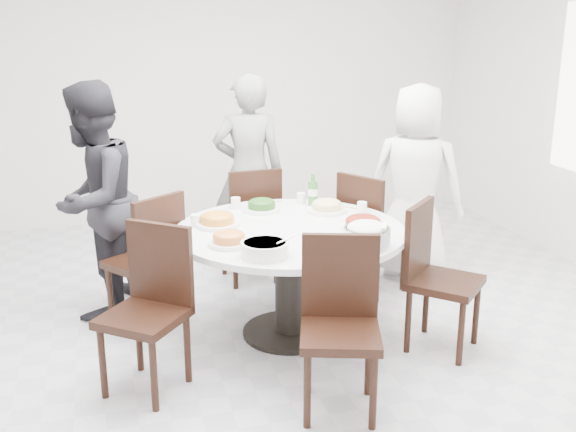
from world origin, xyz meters
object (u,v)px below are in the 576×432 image
object	(u,v)px
diner_middle	(249,172)
soup_bowl	(265,249)
chair_s	(340,331)
diner_left	(93,201)
chair_n	(249,223)
rice_bowl	(367,238)
chair_sw	(143,313)
beverage_bottle	(313,190)
chair_ne	(374,232)
dining_table	(290,282)
chair_nw	(143,260)
chair_se	(445,279)
diner_right	(415,182)

from	to	relation	value
diner_middle	soup_bowl	bearing A→B (deg)	88.75
chair_s	diner_left	size ratio (longest dim) A/B	0.57
chair_n	diner_left	xyz separation A→B (m)	(-1.18, -0.33, 0.36)
rice_bowl	soup_bowl	bearing A→B (deg)	179.08
diner_left	rice_bowl	bearing A→B (deg)	78.24
chair_sw	diner_left	distance (m)	1.28
chair_n	beverage_bottle	bearing A→B (deg)	116.54
chair_ne	diner_middle	xyz separation A→B (m)	(-0.80, 0.85, 0.34)
dining_table	chair_nw	world-z (taller)	chair_nw
chair_se	beverage_bottle	distance (m)	1.18
rice_bowl	diner_right	bearing A→B (deg)	53.82
rice_bowl	beverage_bottle	world-z (taller)	beverage_bottle
beverage_bottle	chair_se	bearing A→B (deg)	-58.46
diner_right	beverage_bottle	size ratio (longest dim) A/B	6.72
chair_s	chair_se	distance (m)	1.03
chair_nw	chair_se	world-z (taller)	same
chair_ne	rice_bowl	size ratio (longest dim) A/B	3.40
diner_left	beverage_bottle	xyz separation A→B (m)	(1.54, -0.25, 0.04)
chair_s	chair_sw	bearing A→B (deg)	171.18
chair_se	rice_bowl	distance (m)	0.65
chair_sw	chair_se	world-z (taller)	same
dining_table	diner_right	bearing A→B (deg)	32.07
chair_n	soup_bowl	xyz separation A→B (m)	(-0.24, -1.54, 0.32)
diner_right	rice_bowl	xyz separation A→B (m)	(-0.94, -1.28, 0.02)
chair_s	soup_bowl	bearing A→B (deg)	138.20
diner_middle	beverage_bottle	bearing A→B (deg)	114.69
dining_table	chair_ne	size ratio (longest dim) A/B	1.58
chair_n	chair_sw	bearing A→B (deg)	53.57
chair_se	soup_bowl	world-z (taller)	chair_se
chair_n	diner_right	distance (m)	1.38
diner_middle	beverage_bottle	distance (m)	0.97
soup_bowl	rice_bowl	bearing A→B (deg)	-0.92
chair_s	diner_right	xyz separation A→B (m)	(1.27, 1.77, 0.32)
dining_table	soup_bowl	world-z (taller)	soup_bowl
chair_s	beverage_bottle	size ratio (longest dim) A/B	4.03
beverage_bottle	chair_ne	bearing A→B (deg)	8.66
diner_middle	chair_se	bearing A→B (deg)	122.82
chair_nw	diner_left	bearing A→B (deg)	-81.48
chair_ne	chair_sw	world-z (taller)	same
chair_ne	rice_bowl	xyz separation A→B (m)	(-0.50, -1.06, 0.33)
chair_nw	diner_left	distance (m)	0.56
dining_table	diner_middle	bearing A→B (deg)	88.49
chair_se	diner_left	size ratio (longest dim) A/B	0.57
chair_sw	chair_s	distance (m)	1.11
chair_n	rice_bowl	world-z (taller)	chair_n
dining_table	diner_middle	distance (m)	1.49
diner_left	rice_bowl	distance (m)	1.99
dining_table	beverage_bottle	xyz separation A→B (m)	(0.31, 0.49, 0.49)
beverage_bottle	diner_middle	bearing A→B (deg)	106.34
chair_nw	soup_bowl	xyz separation A→B (m)	(0.64, -0.90, 0.32)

